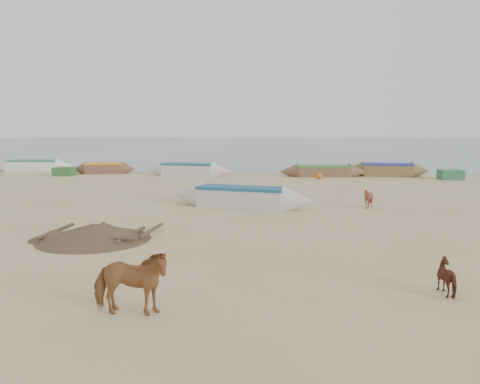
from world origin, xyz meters
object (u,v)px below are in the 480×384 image
calf_front (368,198)px  calf_right (451,277)px  cow_adult (130,283)px  near_canoe (241,197)px

calf_front → calf_right: calf_front is taller
cow_adult → calf_front: (6.84, 12.35, -0.20)m
cow_adult → calf_front: cow_adult is taller
cow_adult → calf_right: bearing=-76.4°
cow_adult → near_canoe: 12.29m
calf_front → calf_right: (-0.36, -10.72, -0.07)m
calf_right → near_canoe: (-5.22, 10.60, 0.09)m
calf_right → calf_front: bearing=-33.7°
calf_front → near_canoe: (-5.58, -0.12, 0.01)m
calf_right → near_canoe: 11.81m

